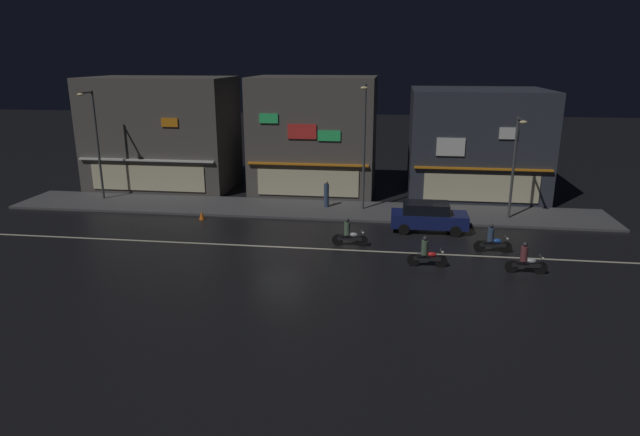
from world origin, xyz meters
The scene contains 16 objects.
ground_plane centered at (0.00, 0.00, 0.00)m, with size 140.00×140.00×0.00m, color black.
lane_divider_stripe centered at (0.00, 0.00, 0.01)m, with size 36.60×0.16×0.01m, color beige.
sidewalk_far centered at (0.00, 7.37, 0.07)m, with size 38.53×4.51×0.14m, color #4C4C4F.
storefront_left_block centered at (-11.56, 12.78, 4.09)m, with size 10.50×6.47×8.20m.
storefront_center_block centered at (0.00, 12.78, 4.13)m, with size 8.74×6.46×8.28m.
storefront_right_block centered at (11.56, 13.61, 3.72)m, with size 9.28×8.14×7.46m.
streetlamp_west centered at (-14.14, 7.79, 4.46)m, with size 0.44×1.64×7.34m.
streetlamp_mid centered at (3.91, 7.51, 4.74)m, with size 0.44×1.64×7.90m.
streetlamp_east centered at (12.90, 6.61, 3.83)m, with size 0.44×1.64×6.14m.
pedestrian_on_sidewalk centered at (1.51, 7.88, 0.96)m, with size 0.33×0.33×1.75m.
parked_car_near_kerb centered at (7.86, 3.91, 0.87)m, with size 4.30×1.98×1.67m.
motorcycle_lead centered at (3.60, 0.71, 0.63)m, with size 1.90×0.60×1.52m.
motorcycle_following centered at (11.98, -2.03, 0.63)m, with size 1.90×0.60×1.52m.
motorcycle_opposite_lane centered at (10.92, 0.69, 0.63)m, with size 1.90×0.60×1.52m.
motorcycle_trailing_far centered at (7.50, -1.78, 0.63)m, with size 1.90×0.60×1.52m.
traffic_cone centered at (-5.77, 4.39, 0.28)m, with size 0.36×0.36×0.55m, color orange.
Camera 1 is at (5.79, -26.75, 9.62)m, focal length 30.87 mm.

